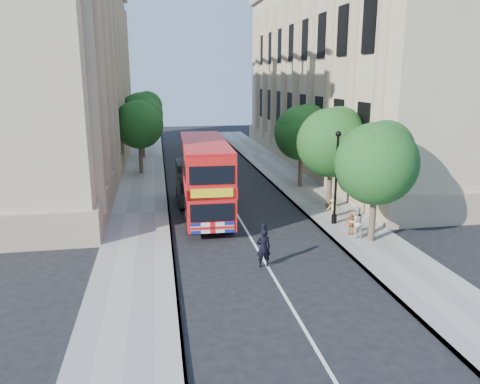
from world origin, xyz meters
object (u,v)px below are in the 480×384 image
double_decker_bus (205,175)px  box_van (192,184)px  woman_pedestrian (356,222)px  police_constable (264,248)px  lamp_post (336,182)px

double_decker_bus → box_van: 3.18m
woman_pedestrian → police_constable: bearing=25.5°
police_constable → woman_pedestrian: size_ratio=1.08×
police_constable → woman_pedestrian: (5.39, 2.56, 0.06)m
double_decker_bus → woman_pedestrian: double_decker_bus is taller
box_van → police_constable: 11.39m
double_decker_bus → woman_pedestrian: (7.09, -5.67, -1.50)m
lamp_post → police_constable: 7.39m
lamp_post → woman_pedestrian: bearing=-85.2°
lamp_post → double_decker_bus: lamp_post is taller
box_van → police_constable: bearing=-79.0°
box_van → double_decker_bus: bearing=-79.6°
double_decker_bus → lamp_post: bearing=-23.7°
lamp_post → double_decker_bus: (-6.88, 3.23, -0.08)m
double_decker_bus → police_constable: (1.70, -8.23, -1.56)m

